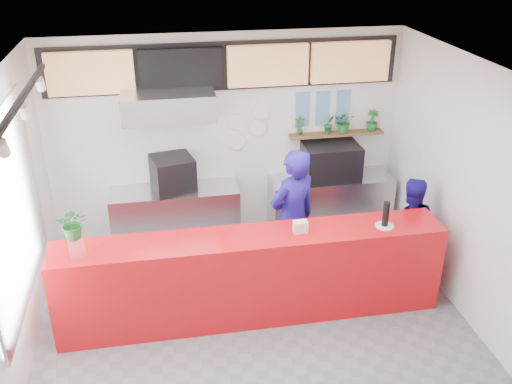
# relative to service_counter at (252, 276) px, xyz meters

# --- Properties ---
(floor) EXTENTS (5.00, 5.00, 0.00)m
(floor) POSITION_rel_service_counter_xyz_m (0.00, -0.40, -0.55)
(floor) COLOR slate
(floor) RESTS_ON ground
(ceiling) EXTENTS (5.00, 5.00, 0.00)m
(ceiling) POSITION_rel_service_counter_xyz_m (0.00, -0.40, 2.45)
(ceiling) COLOR silver
(wall_back) EXTENTS (5.00, 0.00, 5.00)m
(wall_back) POSITION_rel_service_counter_xyz_m (0.00, 2.10, 0.95)
(wall_back) COLOR white
(wall_back) RESTS_ON ground
(wall_left) EXTENTS (0.00, 5.00, 5.00)m
(wall_left) POSITION_rel_service_counter_xyz_m (-2.50, -0.40, 0.95)
(wall_left) COLOR white
(wall_left) RESTS_ON ground
(wall_right) EXTENTS (0.00, 5.00, 5.00)m
(wall_right) POSITION_rel_service_counter_xyz_m (2.50, -0.40, 0.95)
(wall_right) COLOR white
(wall_right) RESTS_ON ground
(service_counter) EXTENTS (4.50, 0.60, 1.10)m
(service_counter) POSITION_rel_service_counter_xyz_m (0.00, 0.00, 0.00)
(service_counter) COLOR red
(service_counter) RESTS_ON ground
(cream_band) EXTENTS (5.00, 0.02, 0.80)m
(cream_band) POSITION_rel_service_counter_xyz_m (0.00, 2.09, 2.05)
(cream_band) COLOR beige
(cream_band) RESTS_ON wall_back
(prep_bench) EXTENTS (1.80, 0.60, 0.90)m
(prep_bench) POSITION_rel_service_counter_xyz_m (-0.80, 1.80, -0.10)
(prep_bench) COLOR #B2B5BA
(prep_bench) RESTS_ON ground
(panini_oven) EXTENTS (0.64, 0.64, 0.49)m
(panini_oven) POSITION_rel_service_counter_xyz_m (-0.80, 1.80, 0.59)
(panini_oven) COLOR black
(panini_oven) RESTS_ON prep_bench
(extraction_hood) EXTENTS (1.20, 0.70, 0.35)m
(extraction_hood) POSITION_rel_service_counter_xyz_m (-0.80, 1.75, 1.60)
(extraction_hood) COLOR #B2B5BA
(extraction_hood) RESTS_ON ceiling
(hood_lip) EXTENTS (1.20, 0.69, 0.31)m
(hood_lip) POSITION_rel_service_counter_xyz_m (-0.80, 1.75, 1.40)
(hood_lip) COLOR #B2B5BA
(hood_lip) RESTS_ON ceiling
(right_bench) EXTENTS (1.80, 0.60, 0.90)m
(right_bench) POSITION_rel_service_counter_xyz_m (1.50, 1.80, -0.10)
(right_bench) COLOR #B2B5BA
(right_bench) RESTS_ON ground
(espresso_machine) EXTENTS (0.80, 0.57, 0.51)m
(espresso_machine) POSITION_rel_service_counter_xyz_m (1.48, 1.80, 0.61)
(espresso_machine) COLOR black
(espresso_machine) RESTS_ON right_bench
(espresso_tray) EXTENTS (0.68, 0.53, 0.06)m
(espresso_tray) POSITION_rel_service_counter_xyz_m (1.48, 1.80, 0.83)
(espresso_tray) COLOR #A9ABB1
(espresso_tray) RESTS_ON espresso_machine
(herb_shelf) EXTENTS (1.40, 0.18, 0.04)m
(herb_shelf) POSITION_rel_service_counter_xyz_m (1.60, 2.00, 0.95)
(herb_shelf) COLOR brown
(herb_shelf) RESTS_ON wall_back
(menu_board_far_left) EXTENTS (1.10, 0.10, 0.55)m
(menu_board_far_left) POSITION_rel_service_counter_xyz_m (-1.75, 1.98, 2.00)
(menu_board_far_left) COLOR tan
(menu_board_far_left) RESTS_ON wall_back
(menu_board_mid_left) EXTENTS (1.10, 0.10, 0.55)m
(menu_board_mid_left) POSITION_rel_service_counter_xyz_m (-0.59, 1.98, 2.00)
(menu_board_mid_left) COLOR black
(menu_board_mid_left) RESTS_ON wall_back
(menu_board_mid_right) EXTENTS (1.10, 0.10, 0.55)m
(menu_board_mid_right) POSITION_rel_service_counter_xyz_m (0.57, 1.98, 2.00)
(menu_board_mid_right) COLOR tan
(menu_board_mid_right) RESTS_ON wall_back
(menu_board_far_right) EXTENTS (1.10, 0.10, 0.55)m
(menu_board_far_right) POSITION_rel_service_counter_xyz_m (1.73, 1.98, 2.00)
(menu_board_far_right) COLOR tan
(menu_board_far_right) RESTS_ON wall_back
(soffit) EXTENTS (4.80, 0.04, 0.65)m
(soffit) POSITION_rel_service_counter_xyz_m (0.00, 2.06, 2.00)
(soffit) COLOR black
(soffit) RESTS_ON wall_back
(window_pane) EXTENTS (0.04, 2.20, 1.90)m
(window_pane) POSITION_rel_service_counter_xyz_m (-2.47, -0.10, 1.15)
(window_pane) COLOR silver
(window_pane) RESTS_ON wall_left
(window_frame) EXTENTS (0.03, 2.30, 2.00)m
(window_frame) POSITION_rel_service_counter_xyz_m (-2.45, -0.10, 1.15)
(window_frame) COLOR #B2B5BA
(window_frame) RESTS_ON wall_left
(track_rail) EXTENTS (0.05, 2.40, 0.04)m
(track_rail) POSITION_rel_service_counter_xyz_m (-2.10, -0.40, 2.39)
(track_rail) COLOR black
(track_rail) RESTS_ON ceiling
(dec_plate_a) EXTENTS (0.24, 0.03, 0.24)m
(dec_plate_a) POSITION_rel_service_counter_xyz_m (0.15, 2.07, 1.20)
(dec_plate_a) COLOR silver
(dec_plate_a) RESTS_ON wall_back
(dec_plate_b) EXTENTS (0.24, 0.03, 0.24)m
(dec_plate_b) POSITION_rel_service_counter_xyz_m (0.45, 2.07, 1.10)
(dec_plate_b) COLOR silver
(dec_plate_b) RESTS_ON wall_back
(dec_plate_c) EXTENTS (0.24, 0.03, 0.24)m
(dec_plate_c) POSITION_rel_service_counter_xyz_m (0.15, 2.07, 0.90)
(dec_plate_c) COLOR silver
(dec_plate_c) RESTS_ON wall_back
(dec_plate_d) EXTENTS (0.24, 0.03, 0.24)m
(dec_plate_d) POSITION_rel_service_counter_xyz_m (0.50, 2.07, 1.35)
(dec_plate_d) COLOR silver
(dec_plate_d) RESTS_ON wall_back
(photo_frame_a) EXTENTS (0.20, 0.02, 0.25)m
(photo_frame_a) POSITION_rel_service_counter_xyz_m (1.10, 2.08, 1.45)
(photo_frame_a) COLOR #598CBF
(photo_frame_a) RESTS_ON wall_back
(photo_frame_b) EXTENTS (0.20, 0.02, 0.25)m
(photo_frame_b) POSITION_rel_service_counter_xyz_m (1.40, 2.08, 1.45)
(photo_frame_b) COLOR #598CBF
(photo_frame_b) RESTS_ON wall_back
(photo_frame_c) EXTENTS (0.20, 0.02, 0.25)m
(photo_frame_c) POSITION_rel_service_counter_xyz_m (1.70, 2.08, 1.45)
(photo_frame_c) COLOR #598CBF
(photo_frame_c) RESTS_ON wall_back
(photo_frame_d) EXTENTS (0.20, 0.02, 0.25)m
(photo_frame_d) POSITION_rel_service_counter_xyz_m (1.10, 2.08, 1.20)
(photo_frame_d) COLOR #598CBF
(photo_frame_d) RESTS_ON wall_back
(photo_frame_e) EXTENTS (0.20, 0.02, 0.25)m
(photo_frame_e) POSITION_rel_service_counter_xyz_m (1.40, 2.08, 1.20)
(photo_frame_e) COLOR #598CBF
(photo_frame_e) RESTS_ON wall_back
(photo_frame_f) EXTENTS (0.20, 0.02, 0.25)m
(photo_frame_f) POSITION_rel_service_counter_xyz_m (1.70, 2.08, 1.20)
(photo_frame_f) COLOR #598CBF
(photo_frame_f) RESTS_ON wall_back
(staff_center) EXTENTS (0.80, 0.67, 1.86)m
(staff_center) POSITION_rel_service_counter_xyz_m (0.62, 0.61, 0.38)
(staff_center) COLOR navy
(staff_center) RESTS_ON ground
(staff_right) EXTENTS (0.76, 0.63, 1.43)m
(staff_right) POSITION_rel_service_counter_xyz_m (2.12, 0.46, 0.16)
(staff_right) COLOR navy
(staff_right) RESTS_ON ground
(herb_a) EXTENTS (0.14, 0.10, 0.27)m
(herb_a) POSITION_rel_service_counter_xyz_m (1.05, 2.00, 1.11)
(herb_a) COLOR #216122
(herb_a) RESTS_ON herb_shelf
(herb_b) EXTENTS (0.18, 0.16, 0.28)m
(herb_b) POSITION_rel_service_counter_xyz_m (1.48, 2.00, 1.11)
(herb_b) COLOR #216122
(herb_b) RESTS_ON herb_shelf
(herb_c) EXTENTS (0.35, 0.32, 0.33)m
(herb_c) POSITION_rel_service_counter_xyz_m (1.71, 2.00, 1.13)
(herb_c) COLOR #216122
(herb_c) RESTS_ON herb_shelf
(herb_d) EXTENTS (0.21, 0.20, 0.31)m
(herb_d) POSITION_rel_service_counter_xyz_m (2.14, 2.00, 1.12)
(herb_d) COLOR #216122
(herb_d) RESTS_ON herb_shelf
(glass_vase) EXTENTS (0.21, 0.21, 0.21)m
(glass_vase) POSITION_rel_service_counter_xyz_m (-1.90, -0.08, 0.66)
(glass_vase) COLOR silver
(glass_vase) RESTS_ON service_counter
(basil_vase) EXTENTS (0.33, 0.29, 0.35)m
(basil_vase) POSITION_rel_service_counter_xyz_m (-1.90, -0.08, 0.95)
(basil_vase) COLOR #216122
(basil_vase) RESTS_ON glass_vase
(napkin_holder) EXTENTS (0.16, 0.11, 0.14)m
(napkin_holder) POSITION_rel_service_counter_xyz_m (0.56, -0.02, 0.62)
(napkin_holder) COLOR silver
(napkin_holder) RESTS_ON service_counter
(white_plate) EXTENTS (0.24, 0.24, 0.02)m
(white_plate) POSITION_rel_service_counter_xyz_m (1.56, -0.07, 0.56)
(white_plate) COLOR silver
(white_plate) RESTS_ON service_counter
(pepper_mill) EXTENTS (0.08, 0.08, 0.30)m
(pepper_mill) POSITION_rel_service_counter_xyz_m (1.56, -0.07, 0.72)
(pepper_mill) COLOR black
(pepper_mill) RESTS_ON white_plate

